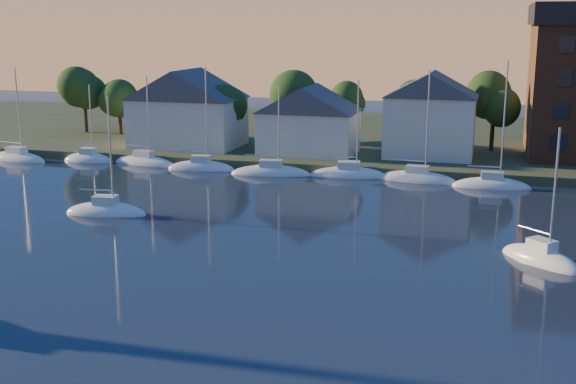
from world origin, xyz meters
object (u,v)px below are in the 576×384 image
at_px(clubhouse_centre, 309,119).
at_px(clubhouse_east, 431,113).
at_px(drifting_sailboat_right, 541,261).
at_px(drifting_sailboat_left, 106,213).
at_px(clubhouse_west, 188,107).

relative_size(clubhouse_centre, clubhouse_east, 1.10).
distance_m(clubhouse_centre, drifting_sailboat_right, 40.95).
bearing_deg(clubhouse_centre, clubhouse_east, 8.13).
xyz_separation_m(drifting_sailboat_left, drifting_sailboat_right, (35.53, -3.47, 0.00)).
bearing_deg(clubhouse_east, clubhouse_centre, -171.87).
xyz_separation_m(clubhouse_centre, drifting_sailboat_left, (-10.88, -28.83, -5.04)).
bearing_deg(clubhouse_east, drifting_sailboat_right, -72.75).
distance_m(clubhouse_west, clubhouse_east, 30.02).
xyz_separation_m(clubhouse_centre, drifting_sailboat_right, (24.65, -32.30, -5.04)).
relative_size(clubhouse_east, drifting_sailboat_right, 0.99).
height_order(clubhouse_west, drifting_sailboat_right, clubhouse_west).
xyz_separation_m(clubhouse_west, clubhouse_centre, (16.00, -1.00, -0.80)).
distance_m(clubhouse_west, drifting_sailboat_right, 52.88).
height_order(clubhouse_west, clubhouse_centre, clubhouse_west).
height_order(clubhouse_east, drifting_sailboat_left, clubhouse_east).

